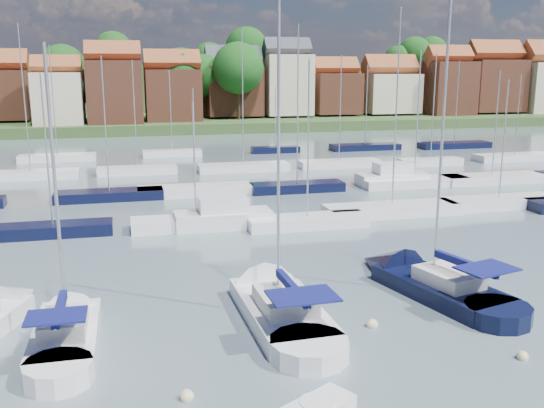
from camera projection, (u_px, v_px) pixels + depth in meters
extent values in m
plane|color=#46575F|center=(243.00, 177.00, 64.26)|extent=(260.00, 260.00, 0.00)
cube|color=silver|center=(66.00, 341.00, 25.20)|extent=(2.61, 6.21, 1.20)
cone|color=silver|center=(74.00, 306.00, 28.88)|extent=(2.60, 3.02, 2.58)
cylinder|color=silver|center=(59.00, 377.00, 22.26)|extent=(2.59, 2.59, 1.20)
cube|color=silver|center=(64.00, 324.00, 24.59)|extent=(1.82, 2.59, 0.70)
cylinder|color=#B2B2B7|center=(56.00, 190.00, 24.22)|extent=(0.14, 0.14, 11.47)
cylinder|color=#B2B2B7|center=(60.00, 312.00, 23.58)|extent=(0.12, 3.44, 0.10)
cube|color=#101554|center=(60.00, 309.00, 23.55)|extent=(0.32, 3.27, 0.35)
cube|color=#101554|center=(56.00, 316.00, 22.46)|extent=(2.20, 1.56, 0.08)
cube|color=silver|center=(281.00, 316.00, 27.77)|extent=(3.49, 7.86, 1.20)
cone|color=silver|center=(256.00, 281.00, 32.33)|extent=(3.36, 3.88, 3.23)
cylinder|color=silver|center=(309.00, 353.00, 24.12)|extent=(3.34, 3.34, 1.20)
cube|color=silver|center=(285.00, 300.00, 27.05)|extent=(2.37, 3.31, 0.70)
cylinder|color=#B2B2B7|center=(279.00, 145.00, 26.56)|extent=(0.14, 0.14, 14.37)
cylinder|color=#B2B2B7|center=(292.00, 291.00, 25.85)|extent=(0.25, 4.31, 0.10)
cube|color=#101554|center=(292.00, 287.00, 25.82)|extent=(0.44, 4.10, 0.35)
cube|color=#101554|center=(303.00, 296.00, 24.47)|extent=(2.81, 2.03, 0.08)
cube|color=black|center=(440.00, 292.00, 30.70)|extent=(4.83, 7.87, 1.20)
cone|color=black|center=(383.00, 266.00, 34.63)|extent=(3.86, 4.23, 3.05)
cylinder|color=black|center=(497.00, 317.00, 27.56)|extent=(3.73, 3.73, 1.20)
cube|color=silver|center=(448.00, 277.00, 30.05)|extent=(2.85, 3.50, 0.70)
cylinder|color=#B2B2B7|center=(442.00, 143.00, 29.47)|extent=(0.14, 0.14, 13.88)
cylinder|color=#B2B2B7|center=(465.00, 267.00, 28.99)|extent=(1.14, 3.96, 0.10)
cube|color=#101554|center=(465.00, 264.00, 28.96)|extent=(1.28, 3.82, 0.35)
cube|color=#101554|center=(487.00, 268.00, 27.79)|extent=(2.98, 2.44, 0.08)
cone|color=silver|center=(19.00, 300.00, 29.67)|extent=(3.36, 3.60, 2.50)
cylinder|color=silver|center=(317.00, 405.00, 20.23)|extent=(1.23, 1.23, 0.33)
sphere|color=beige|center=(187.00, 399.00, 21.23)|extent=(0.52, 0.52, 0.52)
sphere|color=#D85914|center=(335.00, 357.00, 24.36)|extent=(0.43, 0.43, 0.43)
sphere|color=beige|center=(522.00, 359.00, 24.16)|extent=(0.47, 0.47, 0.47)
sphere|color=#D85914|center=(435.00, 282.00, 32.77)|extent=(0.49, 0.49, 0.49)
sphere|color=beige|center=(372.00, 327.00, 27.17)|extent=(0.53, 0.53, 0.53)
cube|color=black|center=(53.00, 231.00, 41.81)|extent=(8.01, 2.24, 1.00)
cylinder|color=#B2B2B7|center=(47.00, 151.00, 40.58)|extent=(0.12, 0.12, 10.16)
cube|color=silver|center=(196.00, 224.00, 43.75)|extent=(9.22, 2.58, 1.00)
cylinder|color=#B2B2B7|center=(194.00, 161.00, 42.74)|extent=(0.12, 0.12, 8.18)
cube|color=silver|center=(307.00, 222.00, 44.05)|extent=(8.78, 2.46, 1.00)
cylinder|color=#B2B2B7|center=(308.00, 140.00, 42.72)|extent=(0.12, 0.12, 11.06)
cube|color=silver|center=(392.00, 210.00, 47.75)|extent=(10.79, 3.02, 1.00)
cylinder|color=#B2B2B7|center=(396.00, 109.00, 46.00)|extent=(0.12, 0.12, 14.87)
cube|color=silver|center=(498.00, 203.00, 50.33)|extent=(10.13, 2.84, 1.00)
cylinder|color=#B2B2B7|center=(504.00, 140.00, 49.16)|extent=(0.12, 0.12, 9.59)
cube|color=silver|center=(223.00, 221.00, 43.97)|extent=(7.00, 2.60, 1.40)
cube|color=silver|center=(223.00, 206.00, 43.73)|extent=(3.50, 2.20, 1.30)
cube|color=black|center=(109.00, 196.00, 53.15)|extent=(9.30, 2.60, 1.00)
cylinder|color=#B2B2B7|center=(105.00, 125.00, 51.77)|extent=(0.12, 0.12, 11.48)
cube|color=silver|center=(196.00, 191.00, 55.25)|extent=(10.40, 2.91, 1.00)
cylinder|color=#B2B2B7|center=(194.00, 138.00, 54.17)|extent=(0.12, 0.12, 8.77)
cube|color=black|center=(297.00, 188.00, 56.72)|extent=(8.80, 2.46, 1.00)
cylinder|color=#B2B2B7|center=(298.00, 105.00, 55.03)|extent=(0.12, 0.12, 14.33)
cube|color=silver|center=(414.00, 183.00, 59.34)|extent=(10.73, 3.00, 1.00)
cylinder|color=#B2B2B7|center=(418.00, 115.00, 57.90)|extent=(0.12, 0.12, 12.14)
cube|color=silver|center=(492.00, 179.00, 61.09)|extent=(10.48, 2.93, 1.00)
cylinder|color=#B2B2B7|center=(496.00, 123.00, 59.85)|extent=(0.12, 0.12, 10.28)
cube|color=silver|center=(392.00, 180.00, 59.66)|extent=(7.00, 2.60, 1.40)
cube|color=silver|center=(393.00, 169.00, 59.42)|extent=(3.50, 2.20, 1.30)
cube|color=silver|center=(31.00, 176.00, 63.19)|extent=(9.71, 2.72, 1.00)
cylinder|color=#B2B2B7|center=(24.00, 99.00, 61.44)|extent=(0.12, 0.12, 14.88)
cube|color=silver|center=(137.00, 171.00, 65.97)|extent=(8.49, 2.38, 1.00)
cylinder|color=#B2B2B7|center=(135.00, 114.00, 64.62)|extent=(0.12, 0.12, 11.31)
cube|color=silver|center=(243.00, 168.00, 67.95)|extent=(10.16, 2.85, 1.00)
cylinder|color=#B2B2B7|center=(243.00, 98.00, 66.23)|extent=(0.12, 0.12, 14.59)
cube|color=silver|center=(339.00, 164.00, 70.67)|extent=(9.53, 2.67, 1.00)
cylinder|color=#B2B2B7|center=(340.00, 108.00, 69.25)|extent=(0.12, 0.12, 11.91)
cube|color=silver|center=(430.00, 163.00, 71.88)|extent=(7.62, 2.13, 1.00)
cylinder|color=#B2B2B7|center=(434.00, 107.00, 70.43)|extent=(0.12, 0.12, 12.13)
cube|color=silver|center=(514.00, 158.00, 75.68)|extent=(10.17, 2.85, 1.00)
cylinder|color=#B2B2B7|center=(518.00, 115.00, 74.49)|extent=(0.12, 0.12, 9.73)
cube|color=silver|center=(58.00, 158.00, 75.23)|extent=(9.24, 2.59, 1.00)
cylinder|color=#B2B2B7|center=(53.00, 101.00, 73.67)|extent=(0.12, 0.12, 13.17)
cube|color=silver|center=(172.00, 154.00, 79.19)|extent=(7.57, 2.12, 1.00)
cylinder|color=#B2B2B7|center=(171.00, 110.00, 77.95)|extent=(0.12, 0.12, 10.24)
cube|color=black|center=(275.00, 150.00, 82.56)|extent=(6.58, 1.84, 1.00)
cylinder|color=#B2B2B7|center=(275.00, 117.00, 81.57)|extent=(0.12, 0.12, 8.01)
cube|color=black|center=(365.00, 147.00, 85.49)|extent=(9.92, 2.78, 1.00)
cylinder|color=#B2B2B7|center=(366.00, 105.00, 84.18)|extent=(0.12, 0.12, 10.92)
cube|color=black|center=(454.00, 145.00, 87.58)|extent=(10.55, 2.95, 1.00)
cylinder|color=#B2B2B7|center=(457.00, 102.00, 86.20)|extent=(0.12, 0.12, 11.51)
cube|color=#3A4F27|center=(179.00, 118.00, 137.20)|extent=(200.00, 70.00, 3.00)
cube|color=#3A4F27|center=(170.00, 92.00, 159.86)|extent=(200.00, 60.00, 14.00)
cube|color=brown|center=(0.00, 95.00, 109.88)|extent=(10.37, 9.97, 8.73)
cube|color=beige|center=(59.00, 99.00, 104.16)|extent=(8.09, 8.80, 8.96)
cube|color=brown|center=(56.00, 66.00, 102.95)|extent=(8.25, 4.00, 4.00)
cube|color=brown|center=(115.00, 92.00, 106.98)|extent=(9.36, 10.17, 10.97)
cube|color=brown|center=(113.00, 54.00, 105.52)|extent=(9.54, 4.63, 4.63)
cube|color=brown|center=(173.00, 96.00, 111.14)|extent=(9.90, 8.56, 9.42)
cube|color=brown|center=(172.00, 63.00, 109.84)|extent=(10.10, 4.90, 4.90)
cube|color=brown|center=(233.00, 91.00, 118.53)|extent=(10.59, 8.93, 9.49)
cube|color=#383A42|center=(233.00, 59.00, 117.20)|extent=(10.80, 5.24, 5.24)
cube|color=beige|center=(287.00, 85.00, 119.92)|extent=(9.01, 8.61, 11.65)
cube|color=#383A42|center=(287.00, 49.00, 118.39)|extent=(9.19, 4.46, 4.46)
cube|color=brown|center=(335.00, 93.00, 123.86)|extent=(9.10, 9.34, 8.00)
cube|color=brown|center=(335.00, 68.00, 122.74)|extent=(9.28, 4.50, 4.50)
cube|color=beige|center=(389.00, 93.00, 126.20)|extent=(10.86, 9.59, 7.88)
cube|color=brown|center=(390.00, 67.00, 125.04)|extent=(11.07, 5.37, 5.37)
cube|color=brown|center=(447.00, 89.00, 126.16)|extent=(9.18, 9.96, 10.97)
cube|color=brown|center=(449.00, 56.00, 124.71)|extent=(9.36, 4.54, 4.54)
cube|color=brown|center=(492.00, 86.00, 129.90)|extent=(11.39, 9.67, 10.76)
cube|color=brown|center=(494.00, 53.00, 128.41)|extent=(11.62, 5.64, 5.64)
cylinder|color=#382619|center=(413.00, 80.00, 147.01)|extent=(0.50, 0.50, 4.47)
sphere|color=#194F18|center=(414.00, 54.00, 145.68)|extent=(8.18, 8.18, 8.18)
cylinder|color=#382619|center=(206.00, 107.00, 117.24)|extent=(0.50, 0.50, 4.46)
sphere|color=#194F18|center=(205.00, 76.00, 115.91)|extent=(8.15, 8.15, 8.15)
cylinder|color=#382619|center=(247.00, 80.00, 135.72)|extent=(0.50, 0.50, 5.15)
sphere|color=#194F18|center=(247.00, 48.00, 134.18)|extent=(9.41, 9.41, 9.41)
cylinder|color=#382619|center=(115.00, 80.00, 131.59)|extent=(0.50, 0.50, 4.56)
sphere|color=#194F18|center=(113.00, 51.00, 130.23)|extent=(8.34, 8.34, 8.34)
cylinder|color=#382619|center=(65.00, 105.00, 119.86)|extent=(0.50, 0.50, 5.15)
sphere|color=#194F18|center=(62.00, 69.00, 118.32)|extent=(9.42, 9.42, 9.42)
cylinder|color=#382619|center=(249.00, 106.00, 128.00)|extent=(0.50, 0.50, 3.77)
sphere|color=#194F18|center=(248.00, 81.00, 126.87)|extent=(6.89, 6.89, 6.89)
cylinder|color=#382619|center=(239.00, 107.00, 113.71)|extent=(0.50, 0.50, 5.21)
sphere|color=#194F18|center=(238.00, 68.00, 112.15)|extent=(9.53, 9.53, 9.53)
cylinder|color=#382619|center=(461.00, 105.00, 136.22)|extent=(0.50, 0.50, 2.97)
sphere|color=#194F18|center=(462.00, 87.00, 135.34)|extent=(5.44, 5.44, 5.44)
cylinder|color=#382619|center=(183.00, 107.00, 114.07)|extent=(0.50, 0.50, 4.84)
sphere|color=#194F18|center=(181.00, 72.00, 112.63)|extent=(8.85, 8.85, 8.85)
cylinder|color=#382619|center=(397.00, 81.00, 146.35)|extent=(0.50, 0.50, 3.72)
sphere|color=#194F18|center=(398.00, 60.00, 145.24)|extent=(6.80, 6.80, 6.80)
cylinder|color=#382619|center=(446.00, 105.00, 127.19)|extent=(0.50, 0.50, 4.05)
sphere|color=#194F18|center=(448.00, 79.00, 125.98)|extent=(7.40, 7.40, 7.40)
cylinder|color=#382619|center=(210.00, 84.00, 133.57)|extent=(0.50, 0.50, 3.93)
sphere|color=#194F18|center=(209.00, 59.00, 132.40)|extent=(7.19, 7.19, 7.19)
cylinder|color=#382619|center=(331.00, 106.00, 127.57)|extent=(0.50, 0.50, 3.82)
sphere|color=#194F18|center=(332.00, 81.00, 126.43)|extent=(6.99, 6.99, 6.99)
cylinder|color=#382619|center=(93.00, 113.00, 109.88)|extent=(0.50, 0.50, 3.48)
sphere|color=#194F18|center=(91.00, 86.00, 108.84)|extent=(6.37, 6.37, 6.37)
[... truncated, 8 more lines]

